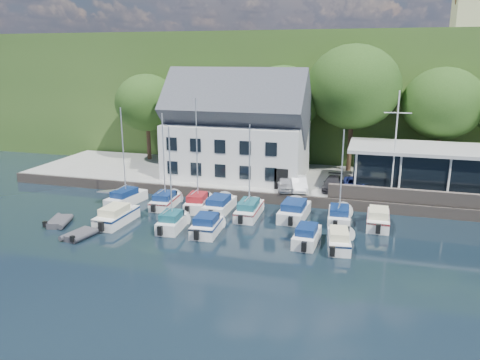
{
  "coord_description": "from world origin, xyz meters",
  "views": [
    {
      "loc": [
        6.46,
        -29.21,
        13.16
      ],
      "look_at": [
        -4.51,
        9.0,
        2.59
      ],
      "focal_mm": 35.0,
      "sensor_mm": 36.0,
      "label": 1
    }
  ],
  "objects_px": {
    "boat_r2_2": "(207,224)",
    "boat_r1_5": "(294,209)",
    "boat_r1_2": "(197,160)",
    "dinghy_1": "(80,234)",
    "harbor_building": "(237,134)",
    "boat_r1_7": "(378,217)",
    "dinghy_0": "(59,220)",
    "boat_r1_1": "(164,162)",
    "car_silver": "(285,183)",
    "boat_r2_0": "(116,214)",
    "flagpole": "(395,146)",
    "boat_r1_6": "(342,173)",
    "boat_r2_1": "(170,174)",
    "boat_r2_3": "(307,234)",
    "boat_r2_4": "(339,238)",
    "car_dgrey": "(333,183)",
    "car_blue": "(355,185)",
    "boat_r1_0": "(124,157)",
    "boat_r1_3": "(220,203)",
    "boat_r1_4": "(249,166)",
    "car_white": "(299,183)",
    "club_pavilion": "(421,168)"
  },
  "relations": [
    {
      "from": "boat_r2_4",
      "to": "dinghy_1",
      "type": "relative_size",
      "value": 2.03
    },
    {
      "from": "boat_r1_2",
      "to": "boat_r1_3",
      "type": "relative_size",
      "value": 1.43
    },
    {
      "from": "dinghy_0",
      "to": "boat_r2_3",
      "type": "bearing_deg",
      "value": -12.31
    },
    {
      "from": "boat_r1_3",
      "to": "dinghy_1",
      "type": "distance_m",
      "value": 11.96
    },
    {
      "from": "car_white",
      "to": "boat_r1_4",
      "type": "xyz_separation_m",
      "value": [
        -3.24,
        -5.76,
        2.76
      ]
    },
    {
      "from": "car_white",
      "to": "boat_r1_6",
      "type": "bearing_deg",
      "value": -64.77
    },
    {
      "from": "flagpole",
      "to": "boat_r1_4",
      "type": "height_order",
      "value": "flagpole"
    },
    {
      "from": "boat_r1_0",
      "to": "boat_r1_1",
      "type": "relative_size",
      "value": 1.08
    },
    {
      "from": "boat_r1_7",
      "to": "dinghy_0",
      "type": "height_order",
      "value": "boat_r1_7"
    },
    {
      "from": "car_white",
      "to": "boat_r2_2",
      "type": "bearing_deg",
      "value": -131.68
    },
    {
      "from": "car_dgrey",
      "to": "boat_r1_1",
      "type": "bearing_deg",
      "value": -153.94
    },
    {
      "from": "boat_r1_5",
      "to": "boat_r2_3",
      "type": "height_order",
      "value": "boat_r1_5"
    },
    {
      "from": "boat_r1_3",
      "to": "boat_r1_2",
      "type": "bearing_deg",
      "value": -177.66
    },
    {
      "from": "harbor_building",
      "to": "car_silver",
      "type": "relative_size",
      "value": 3.9
    },
    {
      "from": "boat_r1_3",
      "to": "dinghy_0",
      "type": "distance_m",
      "value": 13.24
    },
    {
      "from": "boat_r1_1",
      "to": "dinghy_1",
      "type": "distance_m",
      "value": 9.92
    },
    {
      "from": "boat_r1_4",
      "to": "dinghy_0",
      "type": "bearing_deg",
      "value": -158.2
    },
    {
      "from": "boat_r1_7",
      "to": "flagpole",
      "type": "bearing_deg",
      "value": 78.67
    },
    {
      "from": "boat_r2_0",
      "to": "dinghy_0",
      "type": "xyz_separation_m",
      "value": [
        -4.31,
        -1.53,
        -0.44
      ]
    },
    {
      "from": "boat_r2_2",
      "to": "flagpole",
      "type": "bearing_deg",
      "value": 33.41
    },
    {
      "from": "boat_r1_5",
      "to": "boat_r2_4",
      "type": "bearing_deg",
      "value": -49.91
    },
    {
      "from": "car_silver",
      "to": "boat_r1_7",
      "type": "height_order",
      "value": "car_silver"
    },
    {
      "from": "club_pavilion",
      "to": "boat_r1_4",
      "type": "bearing_deg",
      "value": -147.74
    },
    {
      "from": "boat_r2_4",
      "to": "car_silver",
      "type": "bearing_deg",
      "value": 112.77
    },
    {
      "from": "boat_r1_3",
      "to": "boat_r2_0",
      "type": "relative_size",
      "value": 1.0
    },
    {
      "from": "boat_r1_6",
      "to": "boat_r2_1",
      "type": "height_order",
      "value": "boat_r2_1"
    },
    {
      "from": "boat_r2_3",
      "to": "boat_r2_2",
      "type": "bearing_deg",
      "value": -176.43
    },
    {
      "from": "car_blue",
      "to": "car_silver",
      "type": "bearing_deg",
      "value": -172.87
    },
    {
      "from": "boat_r1_5",
      "to": "car_dgrey",
      "type": "bearing_deg",
      "value": 69.67
    },
    {
      "from": "boat_r1_2",
      "to": "boat_r1_5",
      "type": "bearing_deg",
      "value": -4.87
    },
    {
      "from": "car_silver",
      "to": "boat_r2_0",
      "type": "bearing_deg",
      "value": -156.17
    },
    {
      "from": "flagpole",
      "to": "dinghy_0",
      "type": "height_order",
      "value": "flagpole"
    },
    {
      "from": "harbor_building",
      "to": "boat_r1_4",
      "type": "height_order",
      "value": "harbor_building"
    },
    {
      "from": "car_silver",
      "to": "boat_r1_5",
      "type": "distance_m",
      "value": 5.12
    },
    {
      "from": "boat_r1_3",
      "to": "boat_r1_6",
      "type": "relative_size",
      "value": 0.76
    },
    {
      "from": "car_dgrey",
      "to": "car_silver",
      "type": "bearing_deg",
      "value": -160.16
    },
    {
      "from": "flagpole",
      "to": "boat_r1_1",
      "type": "height_order",
      "value": "flagpole"
    },
    {
      "from": "boat_r1_2",
      "to": "dinghy_1",
      "type": "bearing_deg",
      "value": -130.5
    },
    {
      "from": "boat_r1_0",
      "to": "boat_r2_3",
      "type": "bearing_deg",
      "value": -5.86
    },
    {
      "from": "flagpole",
      "to": "boat_r2_2",
      "type": "xyz_separation_m",
      "value": [
        -13.61,
        -10.18,
        -4.93
      ]
    },
    {
      "from": "boat_r2_0",
      "to": "boat_r2_1",
      "type": "xyz_separation_m",
      "value": [
        4.9,
        -0.01,
        3.73
      ]
    },
    {
      "from": "car_white",
      "to": "flagpole",
      "type": "xyz_separation_m",
      "value": [
        8.27,
        -0.22,
        4.03
      ]
    },
    {
      "from": "boat_r2_2",
      "to": "boat_r1_5",
      "type": "bearing_deg",
      "value": 39.01
    },
    {
      "from": "harbor_building",
      "to": "dinghy_1",
      "type": "height_order",
      "value": "harbor_building"
    },
    {
      "from": "boat_r1_7",
      "to": "boat_r2_2",
      "type": "bearing_deg",
      "value": -157.36
    },
    {
      "from": "car_blue",
      "to": "boat_r2_1",
      "type": "bearing_deg",
      "value": -142.72
    },
    {
      "from": "dinghy_0",
      "to": "harbor_building",
      "type": "bearing_deg",
      "value": 39.37
    },
    {
      "from": "boat_r1_1",
      "to": "boat_r1_5",
      "type": "height_order",
      "value": "boat_r1_1"
    },
    {
      "from": "boat_r1_1",
      "to": "dinghy_1",
      "type": "height_order",
      "value": "boat_r1_1"
    },
    {
      "from": "harbor_building",
      "to": "club_pavilion",
      "type": "relative_size",
      "value": 1.09
    }
  ]
}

